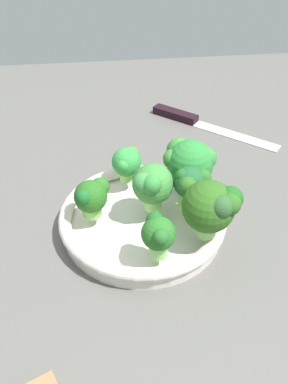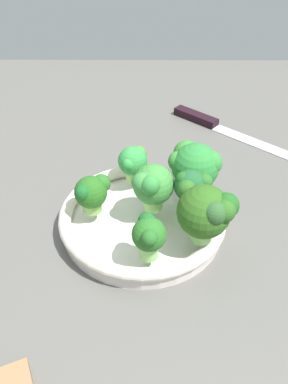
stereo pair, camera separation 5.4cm
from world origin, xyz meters
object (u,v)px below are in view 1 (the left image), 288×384
at_px(knife, 196,122).
at_px(broccoli_floret_5, 158,234).
at_px(broccoli_floret_3, 189,161).
at_px(broccoli_floret_4, 92,195).
at_px(bowl, 144,218).
at_px(broccoli_floret_2, 212,207).
at_px(broccoli_floret_6, 127,162).
at_px(broccoli_floret_0, 190,185).
at_px(broccoli_floret_1, 152,185).

bearing_deg(knife, broccoli_floret_5, -109.71).
distance_m(broccoli_floret_3, broccoli_floret_4, 0.15).
relative_size(broccoli_floret_5, knife, 0.26).
relative_size(bowl, broccoli_floret_4, 4.39).
distance_m(broccoli_floret_2, broccoli_floret_6, 0.16).
bearing_deg(broccoli_floret_6, knife, 53.75).
bearing_deg(bowl, broccoli_floret_5, -85.87).
height_order(broccoli_floret_2, broccoli_floret_4, broccoli_floret_2).
bearing_deg(bowl, knife, 63.95).
distance_m(bowl, broccoli_floret_4, 0.08).
distance_m(broccoli_floret_3, knife, 0.25).
height_order(broccoli_floret_0, broccoli_floret_5, broccoli_floret_0).
xyz_separation_m(broccoli_floret_0, broccoli_floret_5, (-0.05, -0.08, -0.01)).
bearing_deg(broccoli_floret_6, broccoli_floret_0, -44.96).
bearing_deg(broccoli_floret_2, broccoli_floret_3, 92.35).
bearing_deg(broccoli_floret_3, broccoli_floret_0, -100.39).
height_order(bowl, broccoli_floret_4, broccoli_floret_4).
bearing_deg(broccoli_floret_2, broccoli_floret_6, 125.03).
xyz_separation_m(broccoli_floret_6, knife, (0.15, 0.21, -0.06)).
xyz_separation_m(bowl, knife, (0.14, 0.28, -0.01)).
height_order(broccoli_floret_2, broccoli_floret_3, broccoli_floret_2).
bearing_deg(broccoli_floret_1, knife, 65.55).
bearing_deg(broccoli_floret_1, broccoli_floret_0, -7.30).
distance_m(broccoli_floret_0, broccoli_floret_1, 0.05).
bearing_deg(broccoli_floret_1, broccoli_floret_2, -42.82).
height_order(broccoli_floret_5, knife, broccoli_floret_5).
distance_m(broccoli_floret_4, knife, 0.35).
distance_m(broccoli_floret_3, broccoli_floret_6, 0.09).
bearing_deg(broccoli_floret_5, broccoli_floret_2, 21.16).
relative_size(broccoli_floret_4, broccoli_floret_6, 0.99).
distance_m(broccoli_floret_1, broccoli_floret_2, 0.09).
xyz_separation_m(broccoli_floret_4, broccoli_floret_5, (0.08, -0.09, 0.00)).
relative_size(bowl, broccoli_floret_2, 2.95).
relative_size(bowl, broccoli_floret_6, 4.36).
height_order(broccoli_floret_3, knife, broccoli_floret_3).
relative_size(broccoli_floret_0, broccoli_floret_4, 1.21).
relative_size(broccoli_floret_3, broccoli_floret_5, 1.39).
height_order(broccoli_floret_6, knife, broccoli_floret_6).
xyz_separation_m(bowl, broccoli_floret_6, (-0.02, 0.07, 0.05)).
xyz_separation_m(bowl, broccoli_floret_3, (0.07, 0.05, 0.06)).
bearing_deg(broccoli_floret_3, broccoli_floret_4, -161.04).
distance_m(broccoli_floret_6, knife, 0.27).
bearing_deg(broccoli_floret_3, broccoli_floret_1, -141.02).
xyz_separation_m(bowl, broccoli_floret_5, (0.01, -0.09, 0.05)).
bearing_deg(broccoli_floret_0, broccoli_floret_6, 135.04).
relative_size(broccoli_floret_3, broccoli_floret_6, 1.48).
xyz_separation_m(bowl, broccoli_floret_0, (0.06, -0.00, 0.06)).
height_order(broccoli_floret_1, broccoli_floret_3, broccoli_floret_3).
xyz_separation_m(broccoli_floret_0, broccoli_floret_2, (0.01, -0.05, 0.01)).
height_order(broccoli_floret_2, broccoli_floret_6, broccoli_floret_2).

